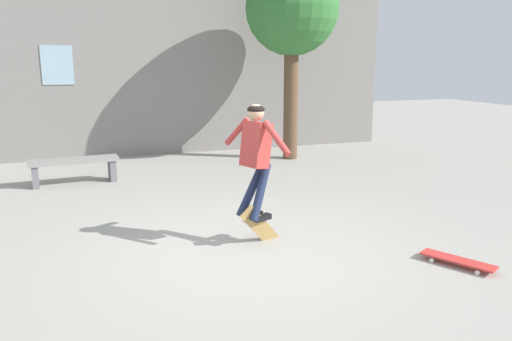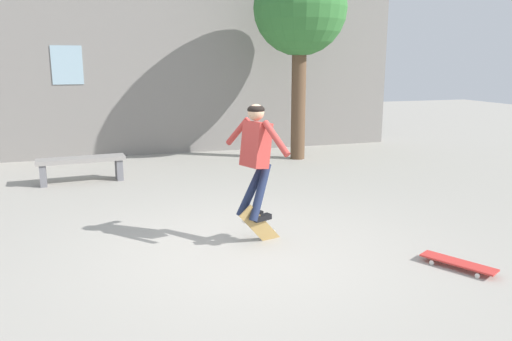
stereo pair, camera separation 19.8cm
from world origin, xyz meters
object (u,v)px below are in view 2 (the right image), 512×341
(tree_right, at_px, (300,11))
(skateboard_flipping, at_px, (261,228))
(park_bench, at_px, (82,164))
(skateboard_resting, at_px, (458,263))
(skater, at_px, (256,151))

(tree_right, distance_m, skateboard_flipping, 6.72)
(park_bench, relative_size, skateboard_resting, 1.99)
(skateboard_flipping, bearing_deg, skateboard_resting, -64.90)
(skater, relative_size, skateboard_flipping, 2.05)
(skateboard_flipping, bearing_deg, skater, 119.40)
(skater, bearing_deg, skateboard_resting, -60.01)
(park_bench, relative_size, skateboard_flipping, 2.29)
(tree_right, height_order, skater, tree_right)
(skater, height_order, skateboard_flipping, skater)
(tree_right, distance_m, park_bench, 5.96)
(tree_right, relative_size, skateboard_flipping, 6.28)
(skateboard_flipping, distance_m, skateboard_resting, 2.43)
(skater, distance_m, skateboard_flipping, 1.02)
(skateboard_flipping, bearing_deg, tree_right, 36.15)
(tree_right, bearing_deg, park_bench, -168.66)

